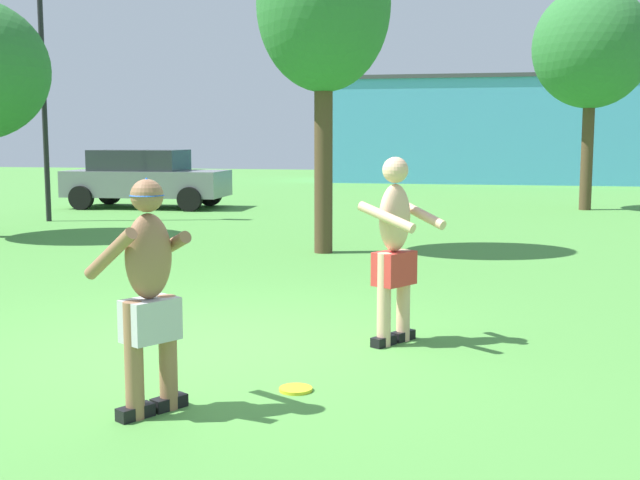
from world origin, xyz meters
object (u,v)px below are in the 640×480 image
Objects in this scene: tree_behind_players at (324,8)px; car_gray_mid_lot at (145,178)px; tree_left_field at (591,48)px; player_in_gray at (149,287)px; lamp_post at (42,55)px; player_near at (395,245)px; frisbee at (296,389)px.

car_gray_mid_lot is at bearing 130.87° from tree_behind_players.
tree_left_field reaches higher than tree_behind_players.
player_in_gray is 18.31m from tree_left_field.
tree_left_field is at bearing 24.14° from lamp_post.
player_near is 15.69m from car_gray_mid_lot.
player_in_gray is at bearing -57.05° from lamp_post.
frisbee is 0.06× the size of car_gray_mid_lot.
player_in_gray is at bearing -141.18° from frisbee.
player_in_gray is (-1.44, -2.30, -0.03)m from player_near.
player_near is at bearing 57.87° from player_in_gray.
car_gray_mid_lot is 12.33m from tree_left_field.
car_gray_mid_lot is at bearing 113.94° from player_in_gray.
lamp_post is (-8.50, 11.08, 3.75)m from frisbee.
frisbee is 8.47m from tree_behind_players.
player_near is 0.30× the size of tree_left_field.
player_in_gray reaches higher than car_gray_mid_lot.
car_gray_mid_lot is at bearing 122.19° from player_near.
car_gray_mid_lot is (-6.92, 15.58, -0.08)m from player_in_gray.
car_gray_mid_lot is (-8.36, 13.28, -0.11)m from player_near.
frisbee is at bearing -52.48° from lamp_post.
player_near is 1.93m from frisbee.
tree_behind_players is (7.22, -3.72, 0.25)m from lamp_post.
player_near is at bearing -72.17° from tree_behind_players.
player_in_gray reaches higher than frisbee.
player_near is 6.79m from tree_behind_players.
player_near is 0.40× the size of car_gray_mid_lot.
tree_left_field reaches higher than player_near.
lamp_post reaches higher than car_gray_mid_lot.
tree_left_field is at bearing 60.69° from tree_behind_players.
frisbee is 0.05× the size of tree_behind_players.
tree_behind_players reaches higher than frisbee.
car_gray_mid_lot is 0.80× the size of tree_behind_players.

